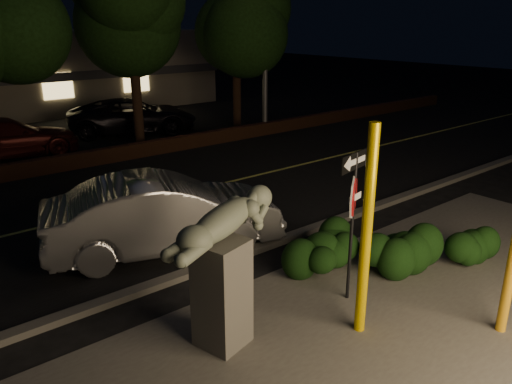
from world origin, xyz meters
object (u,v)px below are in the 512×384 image
yellow_pole_left (366,234)px  parked_car_dark (133,116)px  signpost (354,198)px  parked_car_darkred (6,138)px  sculpture (223,259)px  silver_sedan (164,214)px

yellow_pole_left → parked_car_dark: size_ratio=0.62×
yellow_pole_left → signpost: yellow_pole_left is taller
parked_car_darkred → parked_car_dark: (5.17, 0.89, 0.04)m
sculpture → silver_sedan: size_ratio=0.47×
parked_car_darkred → parked_car_dark: parked_car_dark is taller
parked_car_darkred → parked_car_dark: bearing=-76.5°
silver_sedan → signpost: bearing=-140.8°
parked_car_darkred → parked_car_dark: size_ratio=0.90×
silver_sedan → parked_car_darkred: size_ratio=1.01×
silver_sedan → parked_car_darkred: bearing=21.4°
signpost → parked_car_darkred: 13.84m
yellow_pole_left → parked_car_darkred: 14.48m
signpost → parked_car_dark: signpost is taller
sculpture → parked_car_dark: sculpture is taller
sculpture → yellow_pole_left: bearing=-45.2°
signpost → silver_sedan: bearing=99.2°
silver_sedan → parked_car_dark: bearing=-4.8°
parked_car_darkred → parked_car_dark: 5.24m
sculpture → signpost: bearing=-22.5°
sculpture → parked_car_darkred: sculpture is taller
yellow_pole_left → parked_car_dark: bearing=76.3°
yellow_pole_left → signpost: size_ratio=1.25×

